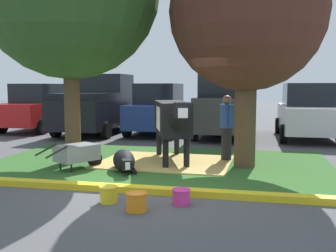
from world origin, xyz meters
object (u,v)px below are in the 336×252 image
object	(u,v)px
calf_lying	(124,161)
wheelbarrow	(78,153)
bucket_pink	(181,196)
bucket_yellow	(109,194)
hatchback_white	(307,112)
bucket_orange	(136,201)
sedan_blue	(159,109)
pickup_truck_black	(100,106)
cow_holstein	(172,118)
sedan_red	(40,108)
suv_dark_grey	(225,103)
shade_tree_right	(247,14)
person_handler	(227,126)

from	to	relation	value
calf_lying	wheelbarrow	world-z (taller)	wheelbarrow
calf_lying	bucket_pink	bearing A→B (deg)	-51.88
bucket_yellow	bucket_pink	bearing A→B (deg)	7.28
bucket_yellow	hatchback_white	xyz separation A→B (m)	(4.23, 8.98, 0.84)
calf_lying	hatchback_white	size ratio (longest dim) A/B	0.30
bucket_orange	sedan_blue	size ratio (longest dim) A/B	0.08
bucket_pink	hatchback_white	bearing A→B (deg)	70.98
bucket_pink	pickup_truck_black	size ratio (longest dim) A/B	0.06
bucket_yellow	sedan_blue	distance (m)	9.49
cow_holstein	sedan_red	world-z (taller)	sedan_red
suv_dark_grey	hatchback_white	world-z (taller)	suv_dark_grey
shade_tree_right	hatchback_white	world-z (taller)	shade_tree_right
bucket_yellow	bucket_pink	size ratio (longest dim) A/B	1.01
sedan_red	suv_dark_grey	size ratio (longest dim) A/B	0.96
bucket_orange	sedan_red	world-z (taller)	sedan_red
person_handler	wheelbarrow	world-z (taller)	person_handler
sedan_red	sedan_blue	world-z (taller)	same
pickup_truck_black	hatchback_white	distance (m)	8.10
wheelbarrow	suv_dark_grey	bearing A→B (deg)	66.95
cow_holstein	calf_lying	size ratio (longest dim) A/B	2.32
cow_holstein	sedan_red	distance (m)	9.22
wheelbarrow	sedan_red	world-z (taller)	sedan_red
calf_lying	bucket_orange	bearing A→B (deg)	-67.60
shade_tree_right	cow_holstein	size ratio (longest dim) A/B	1.77
shade_tree_right	bucket_pink	distance (m)	4.78
wheelbarrow	suv_dark_grey	xyz separation A→B (m)	(2.87, 6.75, 0.88)
bucket_orange	pickup_truck_black	distance (m)	10.52
shade_tree_right	sedan_blue	bearing A→B (deg)	120.39
bucket_pink	wheelbarrow	bearing A→B (deg)	143.15
wheelbarrow	cow_holstein	bearing A→B (deg)	33.58
cow_holstein	bucket_yellow	distance (m)	3.68
shade_tree_right	person_handler	distance (m)	2.77
bucket_pink	suv_dark_grey	bearing A→B (deg)	89.45
sedan_blue	suv_dark_grey	bearing A→B (deg)	-7.59
bucket_pink	person_handler	bearing A→B (deg)	83.04
person_handler	sedan_red	bearing A→B (deg)	147.21
sedan_red	bucket_orange	bearing A→B (deg)	-53.03
sedan_red	hatchback_white	xyz separation A→B (m)	(10.98, -0.43, 0.00)
cow_holstein	sedan_red	xyz separation A→B (m)	(-7.09, 5.88, -0.13)
shade_tree_right	bucket_pink	world-z (taller)	shade_tree_right
shade_tree_right	cow_holstein	world-z (taller)	shade_tree_right
suv_dark_grey	calf_lying	bearing A→B (deg)	-105.01
bucket_pink	pickup_truck_black	xyz separation A→B (m)	(-5.06, 9.00, 0.98)
wheelbarrow	bucket_yellow	world-z (taller)	wheelbarrow
bucket_orange	sedan_red	size ratio (longest dim) A/B	0.08
person_handler	bucket_orange	world-z (taller)	person_handler
person_handler	bucket_pink	distance (m)	3.95
sedan_red	pickup_truck_black	xyz separation A→B (m)	(2.88, -0.26, 0.13)
cow_holstein	suv_dark_grey	size ratio (longest dim) A/B	0.66
person_handler	bucket_pink	size ratio (longest dim) A/B	5.45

